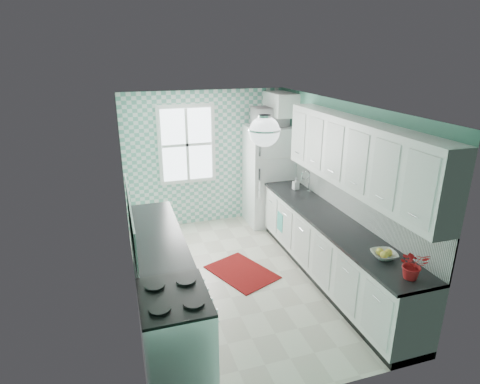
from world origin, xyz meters
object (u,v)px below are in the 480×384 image
object	(u,v)px
stove	(177,338)
microwave	(270,117)
sink	(300,195)
fruit_bowl	(384,255)
ceiling_light	(264,131)
potted_plant	(413,265)
fridge	(268,175)

from	to	relation	value
stove	microwave	world-z (taller)	microwave
sink	fruit_bowl	world-z (taller)	sink
ceiling_light	sink	world-z (taller)	ceiling_light
ceiling_light	sink	distance (m)	2.35
ceiling_light	microwave	xyz separation A→B (m)	(1.11, 2.63, -0.29)
ceiling_light	fruit_bowl	size ratio (longest dim) A/B	1.24
stove	fruit_bowl	xyz separation A→B (m)	(2.40, 0.11, 0.46)
fruit_bowl	microwave	size ratio (longest dim) A/B	0.46
potted_plant	sink	bearing A→B (deg)	89.91
microwave	potted_plant	bearing A→B (deg)	94.09
ceiling_light	stove	world-z (taller)	ceiling_light
ceiling_light	potted_plant	size ratio (longest dim) A/B	1.10
potted_plant	fridge	bearing A→B (deg)	91.36
ceiling_light	potted_plant	bearing A→B (deg)	-44.56
ceiling_light	sink	xyz separation A→B (m)	(1.20, 1.47, -1.39)
fridge	fruit_bowl	size ratio (longest dim) A/B	6.60
ceiling_light	fridge	distance (m)	3.18
potted_plant	microwave	size ratio (longest dim) A/B	0.51
ceiling_light	stove	xyz separation A→B (m)	(-1.20, -0.84, -1.81)
sink	ceiling_light	bearing A→B (deg)	-133.37
stove	potted_plant	world-z (taller)	potted_plant
sink	potted_plant	world-z (taller)	sink
sink	stove	bearing A→B (deg)	-140.10
sink	microwave	xyz separation A→B (m)	(-0.09, 1.16, 1.10)
fruit_bowl	potted_plant	bearing A→B (deg)	-90.00
sink	potted_plant	bearing A→B (deg)	-94.07
fridge	stove	distance (m)	4.19
sink	microwave	distance (m)	1.60
fruit_bowl	potted_plant	size ratio (longest dim) A/B	0.89
ceiling_light	fruit_bowl	distance (m)	1.95
sink	potted_plant	size ratio (longest dim) A/B	1.68
ceiling_light	fridge	xyz separation A→B (m)	(1.11, 2.63, -1.39)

